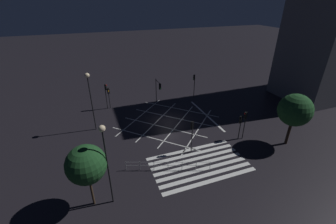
{
  "coord_description": "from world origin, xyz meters",
  "views": [
    {
      "loc": [
        -9.88,
        -26.78,
        16.33
      ],
      "look_at": [
        0.0,
        0.0,
        1.65
      ],
      "focal_mm": 24.0,
      "sensor_mm": 36.0,
      "label": 1
    }
  ],
  "objects": [
    {
      "name": "street_lamp_east",
      "position": [
        -10.03,
        1.57,
        6.23
      ],
      "size": [
        0.62,
        0.62,
        8.05
      ],
      "color": "black",
      "rests_on": "ground_plane"
    },
    {
      "name": "street_tree_far",
      "position": [
        -11.17,
        -11.39,
        4.4
      ],
      "size": [
        3.29,
        3.29,
        6.05
      ],
      "color": "#38281C",
      "rests_on": "ground_plane"
    },
    {
      "name": "street_tree_near",
      "position": [
        11.94,
        -10.14,
        4.65
      ],
      "size": [
        3.83,
        3.83,
        6.59
      ],
      "color": "#38281C",
      "rests_on": "ground_plane"
    },
    {
      "name": "ground_plane",
      "position": [
        0.0,
        0.0,
        0.0
      ],
      "size": [
        200.0,
        200.0,
        0.0
      ],
      "primitive_type": "plane",
      "color": "black"
    },
    {
      "name": "traffic_light_ne_main",
      "position": [
        7.56,
        7.13,
        3.0
      ],
      "size": [
        0.39,
        0.36,
        4.21
      ],
      "rotation": [
        0.0,
        0.0,
        3.14
      ],
      "color": "black",
      "rests_on": "ground_plane"
    },
    {
      "name": "traffic_light_nw_cross",
      "position": [
        -7.3,
        7.56,
        2.56
      ],
      "size": [
        0.36,
        0.39,
        3.57
      ],
      "rotation": [
        0.0,
        0.0,
        -1.57
      ],
      "color": "black",
      "rests_on": "ground_plane"
    },
    {
      "name": "traffic_light_median_south",
      "position": [
        0.07,
        -7.58,
        2.93
      ],
      "size": [
        0.36,
        0.39,
        4.11
      ],
      "rotation": [
        0.0,
        0.0,
        1.57
      ],
      "color": "black",
      "rests_on": "ground_plane"
    },
    {
      "name": "traffic_light_median_north",
      "position": [
        0.47,
        5.87,
        3.17
      ],
      "size": [
        0.36,
        2.48,
        4.32
      ],
      "rotation": [
        0.0,
        0.0,
        -1.57
      ],
      "color": "black",
      "rests_on": "ground_plane"
    },
    {
      "name": "street_lamp_west",
      "position": [
        -9.56,
        -11.75,
        5.73
      ],
      "size": [
        0.53,
        0.53,
        7.91
      ],
      "color": "black",
      "rests_on": "ground_plane"
    },
    {
      "name": "traffic_light_se_main",
      "position": [
        7.44,
        -7.34,
        2.77
      ],
      "size": [
        0.39,
        0.36,
        3.87
      ],
      "rotation": [
        0.0,
        0.0,
        3.14
      ],
      "color": "black",
      "rests_on": "ground_plane"
    },
    {
      "name": "traffic_light_nw_main",
      "position": [
        -7.66,
        7.62,
        3.01
      ],
      "size": [
        0.39,
        0.36,
        4.22
      ],
      "color": "black",
      "rests_on": "ground_plane"
    },
    {
      "name": "pedestrian_railing",
      "position": [
        -3.53,
        -9.56,
        0.67
      ],
      "size": [
        8.35,
        3.11,
        1.05
      ],
      "rotation": [
        0.0,
        0.0,
        -0.35
      ],
      "color": "gray",
      "rests_on": "ground_plane"
    },
    {
      "name": "traffic_light_se_cross",
      "position": [
        7.0,
        -7.1,
        2.33
      ],
      "size": [
        0.36,
        0.39,
        3.25
      ],
      "rotation": [
        0.0,
        0.0,
        1.57
      ],
      "color": "black",
      "rests_on": "ground_plane"
    },
    {
      "name": "road_markings",
      "position": [
        0.37,
        -6.68,
        0.0
      ],
      "size": [
        15.74,
        20.69,
        0.01
      ],
      "color": "silver",
      "rests_on": "ground_plane"
    }
  ]
}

